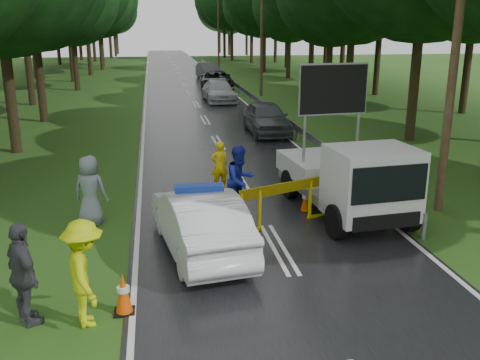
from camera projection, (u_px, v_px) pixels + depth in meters
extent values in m
plane|color=#274C15|center=(278.00, 249.00, 12.76)|extent=(160.00, 160.00, 0.00)
cube|color=black|center=(190.00, 93.00, 41.18)|extent=(7.00, 140.00, 0.02)
cylinder|color=gray|center=(424.00, 226.00, 13.23)|extent=(0.12, 0.12, 0.70)
cube|color=gray|center=(237.00, 86.00, 41.60)|extent=(0.05, 60.00, 0.30)
cylinder|color=#40281D|center=(458.00, 31.00, 14.05)|extent=(0.24, 0.24, 10.00)
cylinder|color=#40281D|center=(262.00, 26.00, 38.68)|extent=(0.24, 0.24, 10.00)
cylinder|color=#40281D|center=(218.00, 25.00, 63.31)|extent=(0.24, 0.24, 10.00)
imported|color=white|center=(200.00, 222.00, 12.44)|extent=(2.24, 4.69, 1.48)
cube|color=#1938A5|center=(199.00, 188.00, 12.21)|extent=(1.15, 0.48, 0.15)
cube|color=gray|center=(338.00, 189.00, 15.45)|extent=(2.54, 4.62, 0.26)
cube|color=silver|center=(324.00, 166.00, 16.31)|extent=(2.46, 2.74, 0.58)
cube|color=silver|center=(371.00, 183.00, 13.49)|extent=(2.27, 1.89, 1.79)
cube|color=black|center=(390.00, 184.00, 12.63)|extent=(1.95, 0.24, 0.90)
cube|color=black|center=(333.00, 89.00, 15.26)|extent=(2.01, 0.33, 1.37)
cylinder|color=black|center=(337.00, 222.00, 13.29)|extent=(0.38, 0.91, 0.89)
cylinder|color=black|center=(408.00, 214.00, 13.79)|extent=(0.38, 0.91, 0.89)
cylinder|color=black|center=(290.00, 184.00, 16.42)|extent=(0.38, 0.91, 0.89)
cylinder|color=black|center=(350.00, 179.00, 16.91)|extent=(0.38, 0.91, 0.89)
cube|color=yellow|center=(241.00, 215.00, 13.47)|extent=(0.09, 0.09, 1.10)
cube|color=yellow|center=(259.00, 211.00, 13.74)|extent=(0.09, 0.09, 1.10)
cube|color=yellow|center=(310.00, 200.00, 14.57)|extent=(0.09, 0.09, 1.10)
cube|color=yellow|center=(326.00, 197.00, 14.84)|extent=(0.09, 0.09, 1.10)
cube|color=#F2CC00|center=(286.00, 187.00, 14.02)|extent=(2.67, 1.13, 0.28)
imported|color=yellow|center=(220.00, 166.00, 17.16)|extent=(0.65, 0.50, 1.59)
imported|color=#172498|center=(240.00, 180.00, 14.92)|extent=(1.20, 1.13, 1.96)
imported|color=#B9D10B|center=(85.00, 273.00, 9.34)|extent=(1.03, 1.41, 1.96)
imported|color=#3A3C41|center=(23.00, 275.00, 9.33)|extent=(1.01, 1.20, 1.92)
imported|color=gray|center=(90.00, 190.00, 14.17)|extent=(1.06, 0.87, 1.87)
imported|color=#414449|center=(266.00, 118.00, 25.99)|extent=(1.85, 4.57, 1.55)
imported|color=#ADAFB5|center=(219.00, 91.00, 36.80)|extent=(2.17, 4.98, 1.42)
imported|color=black|center=(217.00, 81.00, 42.88)|extent=(2.93, 5.66, 1.52)
imported|color=#404348|center=(209.00, 71.00, 51.54)|extent=(2.25, 5.00, 1.59)
cube|color=black|center=(125.00, 312.00, 9.95)|extent=(0.38, 0.38, 0.03)
cone|color=#EA4F07|center=(123.00, 292.00, 9.84)|extent=(0.32, 0.32, 0.79)
cube|color=black|center=(229.00, 230.00, 13.94)|extent=(0.31, 0.31, 0.03)
cone|color=#EA4F07|center=(229.00, 218.00, 13.85)|extent=(0.25, 0.25, 0.63)
cube|color=black|center=(305.00, 211.00, 15.34)|extent=(0.34, 0.34, 0.03)
cone|color=#EA4F07|center=(306.00, 199.00, 15.24)|extent=(0.28, 0.28, 0.70)
cube|color=black|center=(167.00, 233.00, 13.71)|extent=(0.38, 0.38, 0.03)
cone|color=#EA4F07|center=(166.00, 218.00, 13.60)|extent=(0.31, 0.31, 0.77)
cube|color=black|center=(384.00, 219.00, 14.69)|extent=(0.36, 0.36, 0.03)
cone|color=#EA4F07|center=(385.00, 206.00, 14.58)|extent=(0.30, 0.30, 0.75)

